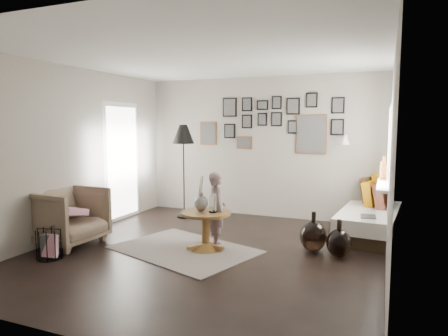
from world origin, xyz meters
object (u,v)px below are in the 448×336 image
at_px(floor_lamp, 183,138).
at_px(demijohn_large, 313,236).
at_px(vase, 201,200).
at_px(magazine_basket, 50,244).
at_px(demijohn_small, 339,243).
at_px(daybed, 370,217).
at_px(child, 217,210).
at_px(armchair, 68,216).
at_px(pedestal_table, 206,232).

distance_m(floor_lamp, demijohn_large, 3.09).
distance_m(vase, floor_lamp, 2.11).
bearing_deg(magazine_basket, demijohn_small, 22.99).
bearing_deg(magazine_basket, daybed, 36.45).
height_order(demijohn_large, child, child).
bearing_deg(child, demijohn_large, -110.17).
xyz_separation_m(floor_lamp, demijohn_small, (2.93, -1.25, -1.30)).
bearing_deg(demijohn_large, daybed, 60.69).
height_order(vase, daybed, vase).
xyz_separation_m(vase, armchair, (-1.86, -0.54, -0.27)).
height_order(floor_lamp, demijohn_large, floor_lamp).
bearing_deg(floor_lamp, child, -48.16).
relative_size(floor_lamp, demijohn_large, 3.14).
height_order(armchair, child, child).
bearing_deg(demijohn_large, armchair, -163.18).
distance_m(vase, daybed, 2.74).
distance_m(vase, magazine_basket, 2.03).
distance_m(pedestal_table, floor_lamp, 2.36).
relative_size(floor_lamp, magazine_basket, 4.42).
bearing_deg(vase, floor_lamp, 124.84).
bearing_deg(armchair, child, -67.73).
bearing_deg(demijohn_small, magazine_basket, -157.01).
height_order(magazine_basket, demijohn_large, demijohn_large).
bearing_deg(vase, daybed, 38.00).
distance_m(vase, armchair, 1.96).
bearing_deg(child, armchair, 75.43).
relative_size(armchair, demijohn_large, 1.65).
distance_m(vase, demijohn_large, 1.61).
distance_m(floor_lamp, demijohn_small, 3.44).
relative_size(pedestal_table, child, 0.64).
bearing_deg(floor_lamp, demijohn_large, -23.69).
distance_m(daybed, child, 2.49).
distance_m(vase, demijohn_small, 1.91).
xyz_separation_m(pedestal_table, vase, (-0.08, 0.02, 0.44)).
distance_m(demijohn_large, child, 1.36).
distance_m(pedestal_table, daybed, 2.66).
relative_size(pedestal_table, demijohn_large, 1.24).
height_order(vase, floor_lamp, floor_lamp).
xyz_separation_m(pedestal_table, armchair, (-1.94, -0.52, 0.16)).
bearing_deg(floor_lamp, magazine_basket, -100.82).
height_order(daybed, floor_lamp, floor_lamp).
xyz_separation_m(vase, floor_lamp, (-1.11, 1.60, 0.80)).
height_order(pedestal_table, vase, vase).
height_order(armchair, demijohn_large, armchair).
bearing_deg(pedestal_table, floor_lamp, 126.38).
bearing_deg(magazine_basket, pedestal_table, 32.57).
xyz_separation_m(demijohn_small, child, (-1.64, -0.19, 0.34)).
bearing_deg(demijohn_large, floor_lamp, 156.31).
height_order(daybed, demijohn_small, daybed).
xyz_separation_m(armchair, demijohn_small, (3.68, 0.89, -0.22)).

